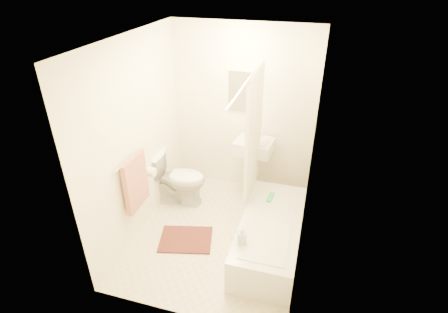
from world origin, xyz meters
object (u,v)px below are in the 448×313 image
(bath_mat, at_px, (186,239))
(toilet, at_px, (178,178))
(soap_bottle, at_px, (242,235))
(bathtub, at_px, (270,235))
(sink, at_px, (253,166))

(bath_mat, bearing_deg, toilet, 117.77)
(bath_mat, height_order, soap_bottle, soap_bottle)
(toilet, relative_size, bathtub, 0.50)
(sink, distance_m, bath_mat, 1.41)
(bathtub, bearing_deg, soap_bottle, -119.40)
(sink, xyz_separation_m, bath_mat, (-0.59, -1.19, -0.48))
(bath_mat, relative_size, soap_bottle, 3.19)
(toilet, xyz_separation_m, bathtub, (1.41, -0.60, -0.16))
(sink, height_order, soap_bottle, sink)
(soap_bottle, bearing_deg, bath_mat, 159.18)
(sink, distance_m, bathtub, 1.17)
(sink, relative_size, soap_bottle, 4.93)
(toilet, relative_size, soap_bottle, 3.90)
(bathtub, distance_m, bath_mat, 1.05)
(toilet, xyz_separation_m, soap_bottle, (1.17, -1.04, 0.15))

